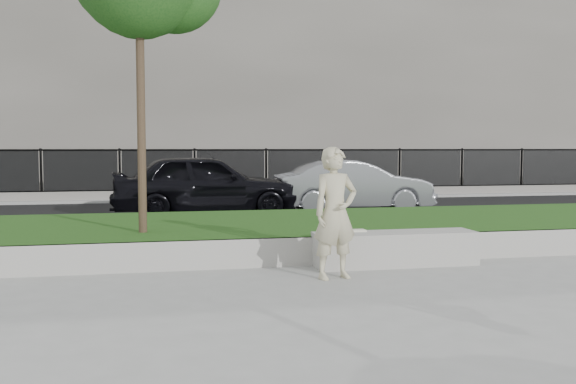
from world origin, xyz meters
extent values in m
plane|color=gray|center=(0.00, 0.00, 0.00)|extent=(90.00, 90.00, 0.00)
cube|color=#113A0E|center=(0.00, 3.00, 0.20)|extent=(34.00, 4.00, 0.40)
cube|color=#9C9A92|center=(0.00, 1.04, 0.20)|extent=(34.00, 0.08, 0.40)
cube|color=black|center=(0.00, 8.50, 0.02)|extent=(34.00, 7.00, 0.04)
cube|color=gray|center=(0.00, 13.00, 0.06)|extent=(34.00, 3.00, 0.12)
cube|color=slate|center=(0.00, 12.00, 0.24)|extent=(32.00, 0.30, 0.24)
cube|color=black|center=(0.00, 12.00, 0.87)|extent=(32.00, 0.04, 1.50)
cube|color=black|center=(0.00, 12.00, 1.57)|extent=(32.00, 0.05, 0.05)
cube|color=black|center=(0.00, 12.00, 0.37)|extent=(32.00, 0.05, 0.05)
cube|color=#5B5750|center=(0.00, 20.00, 5.00)|extent=(34.00, 10.00, 10.00)
cube|color=#9C9A92|center=(1.41, 0.80, 0.23)|extent=(2.29, 0.57, 0.47)
imported|color=#C3BB96|center=(0.33, 0.11, 0.83)|extent=(0.68, 0.52, 1.65)
cube|color=#ECE9CB|center=(0.91, 0.97, 0.48)|extent=(0.23, 0.17, 0.03)
cylinder|color=#38281C|center=(-2.04, 2.05, 2.94)|extent=(0.12, 0.12, 5.07)
imported|color=black|center=(-0.67, 7.58, 0.78)|extent=(4.39, 1.88, 1.48)
imported|color=gray|center=(3.06, 7.75, 0.68)|extent=(3.94, 1.45, 1.29)
camera|label=1|loc=(-1.93, -7.57, 1.65)|focal=40.00mm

